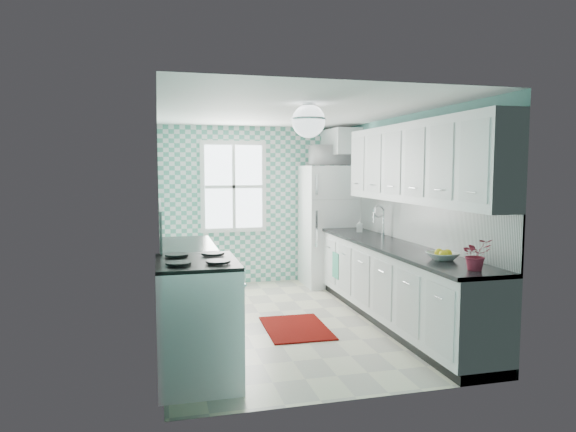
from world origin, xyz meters
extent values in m
cube|color=beige|center=(0.00, 0.00, -0.01)|extent=(3.00, 4.40, 0.02)
cube|color=white|center=(0.00, 0.00, 2.51)|extent=(3.00, 4.40, 0.02)
cube|color=#69AEA4|center=(0.00, 2.21, 1.25)|extent=(3.00, 0.02, 2.50)
cube|color=#69AEA4|center=(0.00, -2.21, 1.25)|extent=(3.00, 0.02, 2.50)
cube|color=#69AEA4|center=(-1.51, 0.00, 1.25)|extent=(0.02, 4.40, 2.50)
cube|color=#69AEA4|center=(1.51, 0.00, 1.25)|extent=(0.02, 4.40, 2.50)
cube|color=#53A78F|center=(0.00, 2.19, 1.25)|extent=(3.00, 0.01, 2.50)
cube|color=white|center=(-0.35, 2.17, 1.55)|extent=(1.04, 0.05, 1.44)
cube|color=white|center=(-0.35, 2.15, 1.55)|extent=(0.90, 0.02, 1.30)
cube|color=white|center=(1.49, -0.40, 1.20)|extent=(0.02, 3.60, 0.51)
cube|color=white|center=(-1.49, -0.07, 1.20)|extent=(0.02, 2.15, 0.51)
cube|color=silver|center=(1.33, -0.60, 1.90)|extent=(0.33, 3.20, 0.90)
cube|color=silver|center=(1.30, 1.83, 2.25)|extent=(0.40, 0.74, 0.40)
cylinder|color=silver|center=(0.00, -0.80, 2.48)|extent=(0.14, 0.14, 0.04)
cylinder|color=silver|center=(0.00, -0.80, 2.41)|extent=(0.02, 0.02, 0.12)
sphere|color=white|center=(0.00, -0.80, 2.32)|extent=(0.34, 0.34, 0.34)
cube|color=white|center=(1.20, -0.40, 0.45)|extent=(0.60, 3.60, 0.90)
cube|color=black|center=(1.19, -0.40, 0.92)|extent=(0.63, 3.60, 0.04)
cube|color=white|center=(-1.20, -0.07, 0.45)|extent=(0.60, 2.15, 0.90)
cube|color=black|center=(-1.19, -0.07, 0.92)|extent=(0.63, 2.15, 0.04)
cube|color=white|center=(1.11, 1.78, 0.94)|extent=(0.82, 0.77, 1.88)
cube|color=silver|center=(1.11, 1.39, 1.37)|extent=(0.80, 0.01, 0.02)
cube|color=silver|center=(0.77, 1.37, 1.60)|extent=(0.03, 0.03, 0.30)
cube|color=silver|center=(0.77, 1.37, 0.94)|extent=(0.03, 0.03, 0.54)
cube|color=silver|center=(-1.20, -1.50, 0.53)|extent=(0.68, 0.87, 1.03)
cube|color=black|center=(-1.20, -1.50, 1.04)|extent=(0.68, 0.87, 0.03)
cube|color=black|center=(-0.85, -1.50, 0.59)|extent=(0.01, 0.57, 0.34)
cube|color=silver|center=(1.20, 0.37, 0.92)|extent=(0.54, 0.45, 0.12)
cylinder|color=silver|center=(1.39, 0.37, 1.12)|extent=(0.02, 0.02, 0.30)
torus|color=silver|center=(1.32, 0.37, 1.31)|extent=(0.16, 0.02, 0.16)
cube|color=#66050F|center=(0.00, -0.33, 0.01)|extent=(0.73, 1.02, 0.02)
cube|color=#55ABAB|center=(0.89, 0.83, 0.48)|extent=(0.02, 0.24, 0.36)
imported|color=white|center=(1.20, -1.42, 0.98)|extent=(0.30, 0.30, 0.07)
imported|color=red|center=(1.20, -1.96, 1.08)|extent=(0.27, 0.23, 0.29)
imported|color=#A7B9C8|center=(1.25, 0.86, 1.03)|extent=(0.11, 0.11, 0.18)
imported|color=silver|center=(1.11, 1.78, 2.04)|extent=(0.58, 0.40, 0.32)
camera|label=1|loc=(-1.51, -5.88, 1.84)|focal=32.00mm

